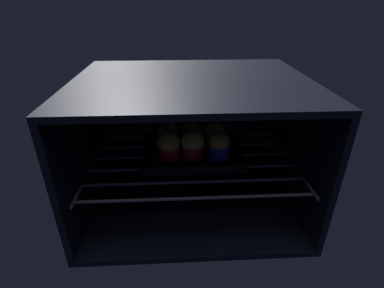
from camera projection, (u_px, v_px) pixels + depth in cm
name	position (u px, v px, depth cm)	size (l,w,h in cm)	color
oven_cavity	(191.00, 139.00, 83.17)	(59.00, 47.00, 37.00)	black
oven_rack	(192.00, 156.00, 80.97)	(54.80, 42.00, 0.80)	#444756
baking_tray	(192.00, 153.00, 80.49)	(26.74, 20.12, 2.20)	black
muffin_row0_col0	(169.00, 145.00, 75.71)	(6.15, 6.15, 7.74)	red
muffin_row0_col1	(192.00, 145.00, 75.65)	(6.13, 6.13, 7.77)	red
muffin_row0_col2	(219.00, 145.00, 75.68)	(5.74, 5.74, 7.38)	#1928B7
muffin_row1_col0	(169.00, 134.00, 81.36)	(5.74, 5.74, 7.69)	silver
muffin_row1_col1	(192.00, 134.00, 81.46)	(5.74, 5.74, 7.68)	#7A238C
muffin_row1_col2	(214.00, 134.00, 81.98)	(5.91, 5.91, 7.71)	#0C8C84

